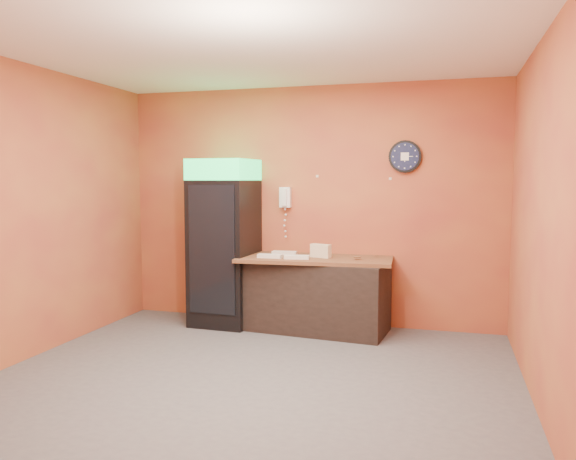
% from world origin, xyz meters
% --- Properties ---
extents(floor, '(4.50, 4.50, 0.00)m').
position_xyz_m(floor, '(0.00, 0.00, 0.00)').
color(floor, '#47474C').
rests_on(floor, ground).
extents(back_wall, '(4.50, 0.02, 2.80)m').
position_xyz_m(back_wall, '(0.00, 2.00, 1.40)').
color(back_wall, '#B76833').
rests_on(back_wall, floor).
extents(left_wall, '(0.02, 4.00, 2.80)m').
position_xyz_m(left_wall, '(-2.25, 0.00, 1.40)').
color(left_wall, '#B76833').
rests_on(left_wall, floor).
extents(right_wall, '(0.02, 4.00, 2.80)m').
position_xyz_m(right_wall, '(2.25, 0.00, 1.40)').
color(right_wall, '#B76833').
rests_on(right_wall, floor).
extents(ceiling, '(4.50, 4.00, 0.02)m').
position_xyz_m(ceiling, '(0.00, 0.00, 2.80)').
color(ceiling, white).
rests_on(ceiling, back_wall).
extents(beverage_cooler, '(0.71, 0.72, 1.94)m').
position_xyz_m(beverage_cooler, '(-0.94, 1.61, 0.95)').
color(beverage_cooler, black).
rests_on(beverage_cooler, floor).
extents(prep_counter, '(1.66, 0.87, 0.80)m').
position_xyz_m(prep_counter, '(0.16, 1.64, 0.40)').
color(prep_counter, black).
rests_on(prep_counter, floor).
extents(wall_clock, '(0.36, 0.06, 0.36)m').
position_xyz_m(wall_clock, '(1.11, 1.97, 1.97)').
color(wall_clock, black).
rests_on(wall_clock, back_wall).
extents(wall_phone, '(0.13, 0.11, 0.24)m').
position_xyz_m(wall_phone, '(-0.28, 1.95, 1.50)').
color(wall_phone, white).
rests_on(wall_phone, back_wall).
extents(butcher_paper, '(1.76, 0.89, 0.04)m').
position_xyz_m(butcher_paper, '(0.16, 1.64, 0.82)').
color(butcher_paper, brown).
rests_on(butcher_paper, prep_counter).
extents(sub_roll_stack, '(0.25, 0.15, 0.15)m').
position_xyz_m(sub_roll_stack, '(0.23, 1.63, 0.91)').
color(sub_roll_stack, beige).
rests_on(sub_roll_stack, butcher_paper).
extents(wrapped_sandwich_left, '(0.27, 0.11, 0.04)m').
position_xyz_m(wrapped_sandwich_left, '(-0.31, 1.45, 0.86)').
color(wrapped_sandwich_left, silver).
rests_on(wrapped_sandwich_left, butcher_paper).
extents(wrapped_sandwich_mid, '(0.29, 0.14, 0.04)m').
position_xyz_m(wrapped_sandwich_mid, '(-0.00, 1.45, 0.86)').
color(wrapped_sandwich_mid, silver).
rests_on(wrapped_sandwich_mid, butcher_paper).
extents(wrapped_sandwich_right, '(0.29, 0.13, 0.04)m').
position_xyz_m(wrapped_sandwich_right, '(-0.23, 1.74, 0.86)').
color(wrapped_sandwich_right, silver).
rests_on(wrapped_sandwich_right, butcher_paper).
extents(kitchen_tool, '(0.06, 0.06, 0.06)m').
position_xyz_m(kitchen_tool, '(0.23, 1.76, 0.87)').
color(kitchen_tool, silver).
rests_on(kitchen_tool, butcher_paper).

